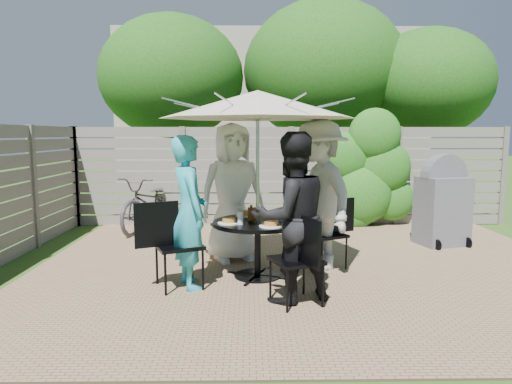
{
  "coord_description": "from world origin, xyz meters",
  "views": [
    {
      "loc": [
        -0.78,
        -5.46,
        1.72
      ],
      "look_at": [
        -0.69,
        0.03,
        1.01
      ],
      "focal_mm": 32.0,
      "sensor_mm": 36.0,
      "label": 1
    }
  ],
  "objects_px": {
    "coffee_cup": "(258,213)",
    "bicycle": "(151,203)",
    "plate_front": "(271,225)",
    "glass_back": "(241,212)",
    "umbrella": "(258,105)",
    "plate_right": "(285,217)",
    "chair_back": "(229,238)",
    "person_front": "(291,218)",
    "plate_back": "(246,214)",
    "patio_table": "(258,238)",
    "bbq_grill": "(442,204)",
    "syrup_jug": "(251,214)",
    "plate_left": "(229,221)",
    "glass_front": "(275,218)",
    "person_back": "(232,193)",
    "person_right": "(318,196)",
    "person_left": "(189,213)",
    "chair_front": "(297,278)",
    "glass_left": "(240,218)",
    "chair_left": "(178,263)",
    "chair_right": "(327,248)"
  },
  "relations": [
    {
      "from": "umbrella",
      "to": "glass_front",
      "type": "bearing_deg",
      "value": -45.13
    },
    {
      "from": "plate_right",
      "to": "coffee_cup",
      "type": "xyz_separation_m",
      "value": [
        -0.33,
        0.1,
        0.04
      ]
    },
    {
      "from": "chair_right",
      "to": "person_right",
      "type": "bearing_deg",
      "value": -2.54
    },
    {
      "from": "plate_back",
      "to": "syrup_jug",
      "type": "relative_size",
      "value": 1.62
    },
    {
      "from": "chair_front",
      "to": "person_right",
      "type": "height_order",
      "value": "person_right"
    },
    {
      "from": "umbrella",
      "to": "plate_back",
      "type": "relative_size",
      "value": 11.47
    },
    {
      "from": "person_front",
      "to": "plate_right",
      "type": "bearing_deg",
      "value": -113.45
    },
    {
      "from": "glass_front",
      "to": "bbq_grill",
      "type": "bearing_deg",
      "value": 33.35
    },
    {
      "from": "patio_table",
      "to": "coffee_cup",
      "type": "xyz_separation_m",
      "value": [
        0.01,
        0.24,
        0.27
      ]
    },
    {
      "from": "umbrella",
      "to": "person_left",
      "type": "relative_size",
      "value": 1.75
    },
    {
      "from": "person_back",
      "to": "glass_left",
      "type": "height_order",
      "value": "person_back"
    },
    {
      "from": "chair_front",
      "to": "glass_back",
      "type": "xyz_separation_m",
      "value": [
        -0.57,
        1.09,
        0.48
      ]
    },
    {
      "from": "plate_front",
      "to": "bicycle",
      "type": "height_order",
      "value": "bicycle"
    },
    {
      "from": "glass_back",
      "to": "coffee_cup",
      "type": "relative_size",
      "value": 1.17
    },
    {
      "from": "plate_front",
      "to": "glass_back",
      "type": "distance_m",
      "value": 0.63
    },
    {
      "from": "chair_back",
      "to": "plate_right",
      "type": "height_order",
      "value": "chair_back"
    },
    {
      "from": "umbrella",
      "to": "person_front",
      "type": "xyz_separation_m",
      "value": [
        0.32,
        -0.76,
        -1.18
      ]
    },
    {
      "from": "chair_back",
      "to": "glass_left",
      "type": "relative_size",
      "value": 6.56
    },
    {
      "from": "chair_left",
      "to": "bbq_grill",
      "type": "distance_m",
      "value": 4.23
    },
    {
      "from": "patio_table",
      "to": "plate_right",
      "type": "bearing_deg",
      "value": 22.87
    },
    {
      "from": "person_back",
      "to": "chair_front",
      "type": "distance_m",
      "value": 1.91
    },
    {
      "from": "umbrella",
      "to": "syrup_jug",
      "type": "distance_m",
      "value": 1.28
    },
    {
      "from": "coffee_cup",
      "to": "bbq_grill",
      "type": "distance_m",
      "value": 3.14
    },
    {
      "from": "glass_back",
      "to": "glass_front",
      "type": "bearing_deg",
      "value": -45.13
    },
    {
      "from": "person_front",
      "to": "plate_left",
      "type": "relative_size",
      "value": 6.69
    },
    {
      "from": "umbrella",
      "to": "glass_front",
      "type": "xyz_separation_m",
      "value": [
        0.2,
        -0.2,
        -1.29
      ]
    },
    {
      "from": "chair_back",
      "to": "chair_front",
      "type": "distance_m",
      "value": 1.93
    },
    {
      "from": "plate_left",
      "to": "syrup_jug",
      "type": "xyz_separation_m",
      "value": [
        0.26,
        0.16,
        0.06
      ]
    },
    {
      "from": "person_left",
      "to": "umbrella",
      "type": "bearing_deg",
      "value": -90.0
    },
    {
      "from": "person_front",
      "to": "person_right",
      "type": "bearing_deg",
      "value": -135.0
    },
    {
      "from": "plate_right",
      "to": "syrup_jug",
      "type": "height_order",
      "value": "syrup_jug"
    },
    {
      "from": "chair_front",
      "to": "syrup_jug",
      "type": "xyz_separation_m",
      "value": [
        -0.45,
        0.91,
        0.49
      ]
    },
    {
      "from": "plate_back",
      "to": "glass_back",
      "type": "xyz_separation_m",
      "value": [
        -0.06,
        -0.13,
        0.05
      ]
    },
    {
      "from": "umbrella",
      "to": "glass_back",
      "type": "bearing_deg",
      "value": 134.87
    },
    {
      "from": "chair_front",
      "to": "person_front",
      "type": "height_order",
      "value": "person_front"
    },
    {
      "from": "chair_back",
      "to": "person_front",
      "type": "relative_size",
      "value": 0.53
    },
    {
      "from": "plate_right",
      "to": "syrup_jug",
      "type": "bearing_deg",
      "value": -163.92
    },
    {
      "from": "umbrella",
      "to": "plate_right",
      "type": "xyz_separation_m",
      "value": [
        0.33,
        0.14,
        -1.33
      ]
    },
    {
      "from": "person_right",
      "to": "glass_front",
      "type": "height_order",
      "value": "person_right"
    },
    {
      "from": "glass_back",
      "to": "glass_left",
      "type": "xyz_separation_m",
      "value": [
        -0.0,
        -0.4,
        0.0
      ]
    },
    {
      "from": "bicycle",
      "to": "bbq_grill",
      "type": "xyz_separation_m",
      "value": [
        4.71,
        -1.22,
        0.15
      ]
    },
    {
      "from": "chair_left",
      "to": "person_right",
      "type": "distance_m",
      "value": 1.91
    },
    {
      "from": "person_back",
      "to": "glass_front",
      "type": "distance_m",
      "value": 1.11
    },
    {
      "from": "coffee_cup",
      "to": "person_left",
      "type": "bearing_deg",
      "value": -143.82
    },
    {
      "from": "umbrella",
      "to": "syrup_jug",
      "type": "xyz_separation_m",
      "value": [
        -0.07,
        0.02,
        -1.28
      ]
    },
    {
      "from": "person_front",
      "to": "coffee_cup",
      "type": "bearing_deg",
      "value": -95.44
    },
    {
      "from": "coffee_cup",
      "to": "bicycle",
      "type": "bearing_deg",
      "value": 126.22
    },
    {
      "from": "person_back",
      "to": "coffee_cup",
      "type": "distance_m",
      "value": 0.64
    },
    {
      "from": "plate_front",
      "to": "glass_back",
      "type": "xyz_separation_m",
      "value": [
        -0.34,
        0.53,
        0.05
      ]
    },
    {
      "from": "chair_front",
      "to": "patio_table",
      "type": "bearing_deg",
      "value": 1.06
    }
  ]
}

